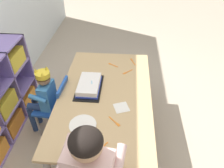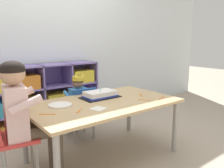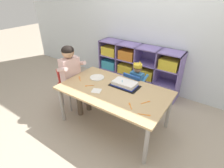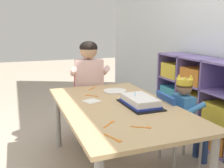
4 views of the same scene
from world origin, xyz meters
name	(u,v)px [view 4 (image 4 of 4)]	position (x,y,z in m)	size (l,w,h in m)	color
storage_cubby_shelf	(207,105)	(-0.27, 1.14, 0.40)	(1.64, 0.34, 0.89)	#7F6BB2
activity_table	(117,112)	(0.00, 0.00, 0.54)	(1.50, 0.87, 0.60)	tan
classroom_chair_blue	(175,124)	(0.05, 0.53, 0.38)	(0.33, 0.36, 0.66)	#1E4CA8
child_with_crown	(187,110)	(0.05, 0.64, 0.51)	(0.31, 0.31, 0.82)	#3D7FBC
classroom_chair_adult_side	(89,97)	(-0.89, 0.01, 0.44)	(0.36, 0.38, 0.69)	red
adult_helper_seated	(90,79)	(-0.79, 0.00, 0.67)	(0.46, 0.44, 1.07)	beige
birthday_cake_on_tray	(140,102)	(0.07, 0.16, 0.63)	(0.42, 0.24, 0.11)	black
paper_plate_stack	(115,91)	(-0.41, 0.14, 0.61)	(0.22, 0.22, 0.01)	white
paper_napkin_square	(92,101)	(-0.18, -0.16, 0.60)	(0.12, 0.12, 0.00)	white
fork_beside_plate_stack	(92,88)	(-0.62, -0.03, 0.60)	(0.12, 0.10, 0.00)	orange
fork_at_table_front_edge	(142,127)	(0.50, -0.03, 0.60)	(0.08, 0.11, 0.00)	orange
fork_by_napkin	(110,124)	(0.37, -0.20, 0.60)	(0.10, 0.11, 0.00)	orange
fork_scattered_mid_table	(91,96)	(-0.35, -0.12, 0.60)	(0.10, 0.10, 0.00)	orange
fork_near_cake_tray	(113,138)	(0.59, -0.26, 0.60)	(0.14, 0.06, 0.00)	orange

